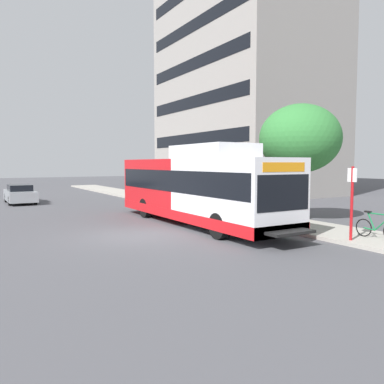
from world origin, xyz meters
TOP-DOWN VIEW (x-y plane):
  - ground_plane at (0.00, 8.00)m, footprint 120.00×120.00m
  - sidewalk_curb at (7.00, 6.00)m, footprint 3.00×56.00m
  - transit_bus at (3.53, 1.18)m, footprint 2.58×12.25m
  - bus_stop_sign_pole at (5.89, -5.43)m, footprint 0.10×0.36m
  - bicycle_parked at (6.91, -5.77)m, footprint 0.52×1.76m
  - street_tree_near_stop at (8.20, -0.74)m, footprint 3.88×3.88m
  - parked_car_far_lane at (-2.35, 15.71)m, footprint 1.80×4.50m
  - lattice_comm_tower at (18.68, 29.60)m, footprint 1.10×1.10m

SIDE VIEW (x-z plane):
  - ground_plane at x=0.00m, z-range 0.00..0.00m
  - sidewalk_curb at x=7.00m, z-range 0.00..0.14m
  - bicycle_parked at x=6.91m, z-range 0.05..1.07m
  - parked_car_far_lane at x=-2.35m, z-range 0.00..1.33m
  - bus_stop_sign_pole at x=5.89m, z-range 0.35..2.95m
  - transit_bus at x=3.53m, z-range -0.12..3.53m
  - street_tree_near_stop at x=8.20m, z-range 1.25..6.80m
  - lattice_comm_tower at x=18.68m, z-range -5.13..25.86m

